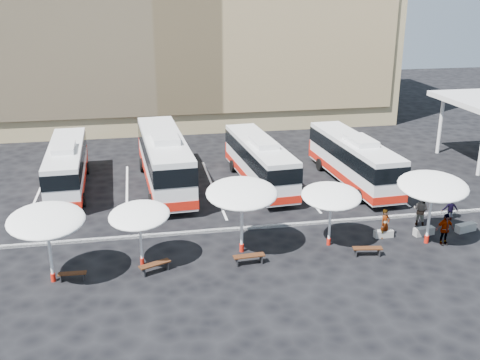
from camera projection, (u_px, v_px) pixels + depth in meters
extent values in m
plane|color=black|center=(233.00, 234.00, 32.26)|extent=(120.00, 120.00, 0.00)
cube|color=tan|center=(187.00, 3.00, 49.55)|extent=(40.00, 0.30, 20.00)
cylinder|color=white|center=(440.00, 125.00, 47.02)|extent=(0.30, 0.30, 4.80)
cube|color=black|center=(231.00, 229.00, 32.70)|extent=(34.00, 0.25, 0.15)
cube|color=white|center=(36.00, 199.00, 37.59)|extent=(0.15, 12.00, 0.01)
cube|color=white|center=(127.00, 193.00, 38.64)|extent=(0.15, 12.00, 0.01)
cube|color=white|center=(213.00, 187.00, 39.68)|extent=(0.15, 12.00, 0.01)
cube|color=white|center=(295.00, 182.00, 40.73)|extent=(0.15, 12.00, 0.01)
cube|color=white|center=(373.00, 177.00, 41.77)|extent=(0.15, 12.00, 0.01)
cube|color=white|center=(67.00, 165.00, 38.81)|extent=(2.58, 10.80, 2.68)
cube|color=black|center=(66.00, 158.00, 38.63)|extent=(2.64, 10.86, 0.98)
cube|color=red|center=(68.00, 179.00, 39.13)|extent=(2.64, 10.86, 0.49)
cube|color=red|center=(72.00, 153.00, 43.97)|extent=(2.29, 0.25, 1.25)
cube|color=white|center=(64.00, 148.00, 37.48)|extent=(1.52, 2.73, 0.36)
cylinder|color=black|center=(56.00, 170.00, 41.89)|extent=(0.34, 0.90, 0.89)
cylinder|color=black|center=(87.00, 168.00, 42.35)|extent=(0.34, 0.90, 0.89)
cylinder|color=black|center=(47.00, 202.00, 35.71)|extent=(0.34, 0.90, 0.89)
cylinder|color=black|center=(83.00, 200.00, 36.16)|extent=(0.34, 0.90, 0.89)
cube|color=white|center=(164.00, 158.00, 39.26)|extent=(3.31, 12.77, 3.16)
cube|color=black|center=(164.00, 150.00, 39.05)|extent=(3.38, 12.84, 1.16)
cube|color=red|center=(165.00, 174.00, 39.64)|extent=(3.38, 12.84, 0.58)
cube|color=red|center=(156.00, 146.00, 45.32)|extent=(2.71, 0.36, 1.48)
cube|color=white|center=(165.00, 137.00, 37.70)|extent=(1.85, 3.25, 0.42)
cylinder|color=black|center=(142.00, 165.00, 42.85)|extent=(0.42, 1.07, 1.05)
cylinder|color=black|center=(177.00, 163.00, 43.44)|extent=(0.42, 1.07, 1.05)
cylinder|color=black|center=(152.00, 202.00, 35.60)|extent=(0.42, 1.07, 1.05)
cylinder|color=black|center=(193.00, 198.00, 36.19)|extent=(0.42, 1.07, 1.05)
cube|color=white|center=(259.00, 160.00, 39.77)|extent=(3.08, 11.07, 2.73)
cube|color=black|center=(259.00, 153.00, 39.59)|extent=(3.14, 11.13, 1.00)
cube|color=red|center=(259.00, 174.00, 40.10)|extent=(3.14, 11.13, 0.50)
cube|color=red|center=(240.00, 149.00, 44.98)|extent=(2.34, 0.35, 1.28)
cube|color=white|center=(263.00, 143.00, 38.42)|extent=(1.66, 2.83, 0.36)
cylinder|color=black|center=(233.00, 166.00, 42.83)|extent=(0.39, 0.93, 0.91)
cylinder|color=black|center=(261.00, 164.00, 43.39)|extent=(0.39, 0.93, 0.91)
cylinder|color=black|center=(259.00, 197.00, 36.60)|extent=(0.39, 0.93, 0.91)
cylinder|color=black|center=(291.00, 194.00, 37.15)|extent=(0.39, 0.93, 0.91)
cube|color=white|center=(353.00, 159.00, 39.95)|extent=(2.95, 11.39, 2.82)
cube|color=black|center=(354.00, 151.00, 39.76)|extent=(3.01, 11.45, 1.03)
cube|color=red|center=(352.00, 172.00, 40.29)|extent=(3.01, 11.45, 0.52)
cube|color=red|center=(323.00, 147.00, 45.36)|extent=(2.41, 0.32, 1.32)
cube|color=white|center=(361.00, 140.00, 38.56)|extent=(1.65, 2.90, 0.38)
cylinder|color=black|center=(320.00, 165.00, 43.15)|extent=(0.38, 0.96, 0.94)
cylinder|color=black|center=(348.00, 162.00, 43.68)|extent=(0.38, 0.96, 0.94)
cylinder|color=black|center=(360.00, 196.00, 36.68)|extent=(0.38, 0.96, 0.94)
cylinder|color=black|center=(392.00, 193.00, 37.21)|extent=(0.38, 0.96, 0.94)
cylinder|color=white|center=(50.00, 252.00, 26.61)|extent=(0.17, 0.17, 3.16)
cylinder|color=red|center=(53.00, 277.00, 27.06)|extent=(0.27, 0.27, 0.42)
ellipsoid|color=white|center=(46.00, 220.00, 26.07)|extent=(4.17, 4.21, 1.08)
cylinder|color=white|center=(141.00, 241.00, 28.30)|extent=(0.16, 0.16, 2.70)
cylinder|color=red|center=(142.00, 261.00, 28.69)|extent=(0.25, 0.25, 0.36)
ellipsoid|color=white|center=(139.00, 215.00, 27.84)|extent=(3.89, 3.91, 0.93)
cylinder|color=white|center=(242.00, 223.00, 29.61)|extent=(0.17, 0.17, 3.30)
cylinder|color=red|center=(242.00, 248.00, 30.09)|extent=(0.27, 0.27, 0.44)
ellipsoid|color=white|center=(242.00, 193.00, 29.05)|extent=(4.17, 4.22, 1.13)
cylinder|color=white|center=(330.00, 221.00, 30.46)|extent=(0.15, 0.15, 2.85)
cylinder|color=red|center=(329.00, 242.00, 30.86)|extent=(0.24, 0.24, 0.38)
ellipsoid|color=white|center=(331.00, 196.00, 29.97)|extent=(3.76, 3.79, 0.98)
cylinder|color=white|center=(429.00, 215.00, 30.62)|extent=(0.19, 0.19, 3.31)
cylinder|color=red|center=(426.00, 239.00, 31.10)|extent=(0.30, 0.30, 0.44)
ellipsoid|color=white|center=(433.00, 186.00, 30.06)|extent=(4.66, 4.70, 1.13)
cube|color=#32190B|center=(72.00, 273.00, 27.07)|extent=(1.36, 0.42, 0.05)
cube|color=black|center=(61.00, 278.00, 27.06)|extent=(0.07, 0.34, 0.36)
cube|color=black|center=(84.00, 276.00, 27.21)|extent=(0.07, 0.34, 0.36)
cube|color=#32190B|center=(155.00, 264.00, 27.82)|extent=(1.65, 1.04, 0.06)
cube|color=black|center=(143.00, 272.00, 27.56)|extent=(0.22, 0.40, 0.43)
cube|color=black|center=(167.00, 265.00, 28.24)|extent=(0.22, 0.40, 0.43)
cube|color=#32190B|center=(249.00, 256.00, 28.65)|extent=(1.65, 0.53, 0.07)
cube|color=black|center=(237.00, 262.00, 28.58)|extent=(0.09, 0.42, 0.43)
cube|color=black|center=(261.00, 259.00, 28.88)|extent=(0.09, 0.42, 0.43)
cube|color=#32190B|center=(367.00, 248.00, 29.53)|extent=(1.59, 0.65, 0.06)
cube|color=black|center=(356.00, 252.00, 29.59)|extent=(0.12, 0.40, 0.41)
cube|color=black|center=(379.00, 252.00, 29.63)|extent=(0.12, 0.40, 0.41)
cube|color=gray|center=(383.00, 234.00, 31.81)|extent=(1.10, 0.37, 0.41)
cube|color=gray|center=(424.00, 231.00, 32.07)|extent=(1.26, 0.58, 0.46)
cube|color=gray|center=(466.00, 228.00, 32.53)|extent=(1.34, 0.71, 0.48)
imported|color=black|center=(385.00, 224.00, 31.51)|extent=(0.74, 0.62, 1.71)
imported|color=black|center=(421.00, 210.00, 33.19)|extent=(1.14, 1.17, 1.91)
imported|color=black|center=(445.00, 229.00, 30.70)|extent=(1.09, 0.51, 1.82)
imported|color=black|center=(450.00, 208.00, 34.00)|extent=(1.08, 0.74, 1.54)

